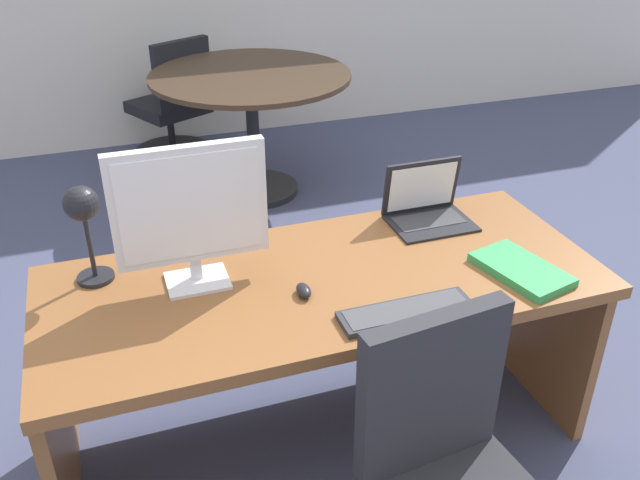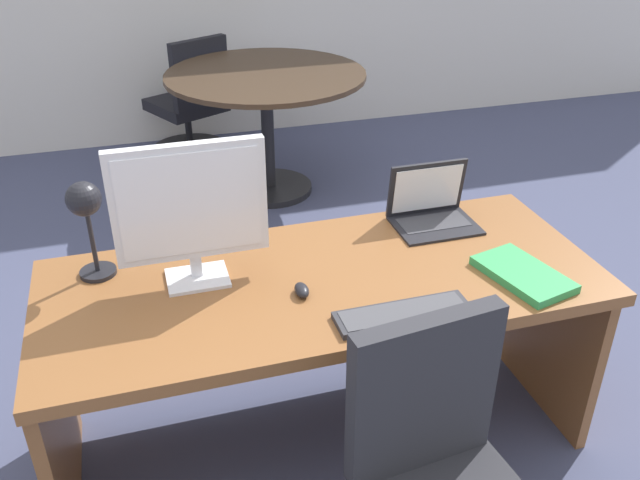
{
  "view_description": "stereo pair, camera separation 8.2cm",
  "coord_description": "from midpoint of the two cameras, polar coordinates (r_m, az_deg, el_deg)",
  "views": [
    {
      "loc": [
        -0.63,
        -1.78,
        1.94
      ],
      "look_at": [
        0.0,
        0.04,
        0.84
      ],
      "focal_mm": 37.98,
      "sensor_mm": 36.0,
      "label": 1
    },
    {
      "loc": [
        -0.55,
        -1.8,
        1.94
      ],
      "look_at": [
        0.0,
        0.04,
        0.84
      ],
      "focal_mm": 37.98,
      "sensor_mm": 36.0,
      "label": 2
    }
  ],
  "objects": [
    {
      "name": "meeting_table",
      "position": [
        4.3,
        -3.97,
        11.44
      ],
      "size": [
        1.23,
        1.23,
        0.79
      ],
      "color": "black",
      "rests_on": "ground"
    },
    {
      "name": "meeting_chair_near",
      "position": [
        5.06,
        -10.32,
        10.71
      ],
      "size": [
        0.62,
        0.63,
        0.87
      ],
      "color": "black",
      "rests_on": "ground"
    },
    {
      "name": "book",
      "position": [
        2.34,
        17.72,
        -2.78
      ],
      "size": [
        0.26,
        0.35,
        0.03
      ],
      "color": "green",
      "rests_on": "desk"
    },
    {
      "name": "desk_lamp",
      "position": [
        2.22,
        -18.13,
        2.33
      ],
      "size": [
        0.12,
        0.14,
        0.35
      ],
      "color": "black",
      "rests_on": "desk"
    },
    {
      "name": "desk",
      "position": [
        2.38,
        0.95,
        -6.34
      ],
      "size": [
        1.86,
        0.77,
        0.72
      ],
      "color": "brown",
      "rests_on": "ground"
    },
    {
      "name": "mouse",
      "position": [
        2.14,
        -0.45,
        -4.26
      ],
      "size": [
        0.04,
        0.08,
        0.03
      ],
      "color": "black",
      "rests_on": "desk"
    },
    {
      "name": "keyboard",
      "position": [
        2.07,
        8.18,
        -6.19
      ],
      "size": [
        0.42,
        0.12,
        0.02
      ],
      "color": "#2D2D33",
      "rests_on": "desk"
    },
    {
      "name": "monitor",
      "position": [
        2.12,
        -9.8,
        2.76
      ],
      "size": [
        0.48,
        0.16,
        0.48
      ],
      "color": "silver",
      "rests_on": "desk"
    },
    {
      "name": "laptop",
      "position": [
        2.6,
        10.17,
        2.99
      ],
      "size": [
        0.31,
        0.23,
        0.23
      ],
      "color": "black",
      "rests_on": "desk"
    },
    {
      "name": "ground",
      "position": [
        3.86,
        -5.6,
        -0.64
      ],
      "size": [
        12.0,
        12.0,
        0.0
      ],
      "primitive_type": "plane",
      "color": "#474C6B"
    }
  ]
}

